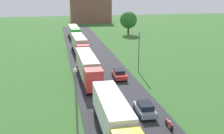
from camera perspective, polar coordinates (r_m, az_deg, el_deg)
road at (r=39.78m, az=-0.38°, el=-4.59°), size 10.00×140.00×0.06m
lane_marking_centre at (r=35.72m, az=1.02°, el=-6.99°), size 0.16×120.51×0.01m
truck_lead at (r=26.70m, az=0.51°, el=-10.46°), size 2.51×13.28×3.59m
truck_second at (r=43.51m, az=-5.08°, el=0.20°), size 2.64×14.79×3.75m
truck_third at (r=61.61m, az=-6.83°, el=4.80°), size 2.84×14.15×3.75m
truck_fourth at (r=80.79m, az=-7.96°, el=7.36°), size 2.84×13.34×3.55m
car_second at (r=31.74m, az=6.87°, el=-8.63°), size 1.90×3.98×1.51m
car_third at (r=43.90m, az=1.53°, el=-1.48°), size 1.95×3.94×1.48m
motorcycle_courier at (r=29.43m, az=11.88°, el=-11.60°), size 0.28×1.94×0.91m
lamppost_lead at (r=22.77m, az=-7.41°, el=-8.81°), size 0.36×0.36×8.04m
lamppost_second at (r=47.08m, az=5.65°, el=3.86°), size 0.36×0.36×7.44m
tree_oak at (r=87.79m, az=3.47°, el=9.80°), size 5.38×5.38×7.34m
distant_building at (r=121.45m, az=-4.53°, el=11.65°), size 17.22×8.80×9.97m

